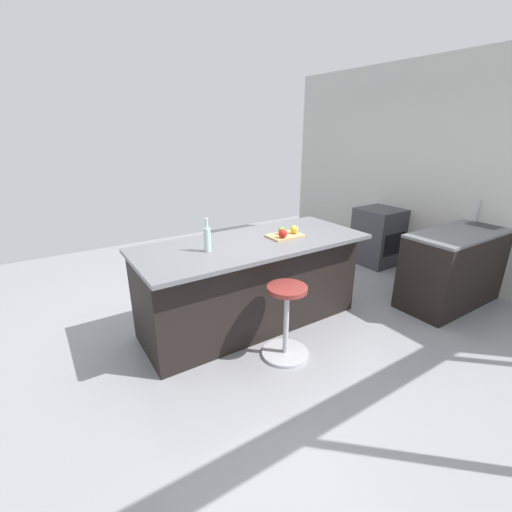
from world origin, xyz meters
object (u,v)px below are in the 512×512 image
object	(u,v)px
oven_range	(378,236)
cutting_board	(285,236)
apple_green	(282,231)
water_bottle	(207,239)
apple_red	(283,233)
kitchen_island	(251,282)
stool_by_window	(286,324)
apple_yellow	(294,229)

from	to	relation	value
oven_range	cutting_board	world-z (taller)	cutting_board
apple_green	water_bottle	xyz separation A→B (m)	(0.86, 0.02, 0.07)
apple_red	water_bottle	bearing A→B (deg)	-6.21
kitchen_island	cutting_board	bearing A→B (deg)	165.65
oven_range	stool_by_window	size ratio (longest dim) A/B	1.23
oven_range	apple_yellow	bearing A→B (deg)	14.92
apple_red	kitchen_island	bearing A→B (deg)	-30.48
kitchen_island	water_bottle	world-z (taller)	water_bottle
cutting_board	water_bottle	xyz separation A→B (m)	(0.88, -0.02, 0.11)
stool_by_window	apple_green	size ratio (longest dim) A/B	9.40
oven_range	apple_green	bearing A→B (deg)	12.86
oven_range	water_bottle	bearing A→B (deg)	9.81
stool_by_window	water_bottle	world-z (taller)	water_bottle
oven_range	apple_yellow	distance (m)	2.29
apple_green	oven_range	bearing A→B (deg)	-167.14
apple_yellow	apple_red	world-z (taller)	apple_red
apple_yellow	apple_red	distance (m)	0.20
apple_yellow	cutting_board	bearing A→B (deg)	-7.99
cutting_board	apple_red	distance (m)	0.12
apple_red	apple_yellow	bearing A→B (deg)	-163.83
apple_red	water_bottle	distance (m)	0.80
kitchen_island	apple_yellow	distance (m)	0.72
stool_by_window	apple_red	world-z (taller)	apple_red
oven_range	stool_by_window	distance (m)	2.90
oven_range	apple_red	bearing A→B (deg)	15.02
kitchen_island	water_bottle	distance (m)	0.79
stool_by_window	apple_yellow	bearing A→B (deg)	-132.47
apple_yellow	water_bottle	xyz separation A→B (m)	(0.98, -0.03, 0.06)
apple_yellow	water_bottle	distance (m)	0.99
cutting_board	apple_green	bearing A→B (deg)	-68.65
oven_range	apple_green	world-z (taller)	apple_green
apple_green	water_bottle	size ratio (longest dim) A/B	0.24
stool_by_window	apple_yellow	distance (m)	1.02
stool_by_window	cutting_board	size ratio (longest dim) A/B	1.96
stool_by_window	cutting_board	bearing A→B (deg)	-125.14
water_bottle	stool_by_window	bearing A→B (deg)	128.21
oven_range	water_bottle	distance (m)	3.24
oven_range	cutting_board	xyz separation A→B (m)	(2.25, 0.56, 0.52)
oven_range	stool_by_window	xyz separation A→B (m)	(2.66, 1.14, -0.10)
oven_range	apple_yellow	xyz separation A→B (m)	(2.15, 0.57, 0.58)
water_bottle	apple_green	bearing A→B (deg)	-178.46
kitchen_island	apple_green	world-z (taller)	apple_green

